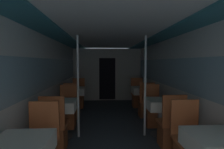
{
  "coord_description": "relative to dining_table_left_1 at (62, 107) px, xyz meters",
  "views": [
    {
      "loc": [
        -0.19,
        -0.8,
        1.52
      ],
      "look_at": [
        -0.01,
        2.52,
        1.29
      ],
      "focal_mm": 28.0,
      "sensor_mm": 36.0,
      "label": 1
    }
  ],
  "objects": [
    {
      "name": "dining_table_right_0",
      "position": [
        2.02,
        -1.78,
        0.0
      ],
      "size": [
        0.56,
        0.56,
        0.76
      ],
      "color": "#4C4C51",
      "rests_on": "ground_plane"
    },
    {
      "name": "chair_left_far_1",
      "position": [
        0.0,
        0.55,
        -0.32
      ],
      "size": [
        0.41,
        0.41,
        0.98
      ],
      "rotation": [
        0.0,
        0.0,
        3.14
      ],
      "color": "brown",
      "rests_on": "ground_plane"
    },
    {
      "name": "chair_right_far_2",
      "position": [
        2.02,
        2.33,
        -0.32
      ],
      "size": [
        0.41,
        0.41,
        0.98
      ],
      "rotation": [
        0.0,
        0.0,
        3.14
      ],
      "color": "brown",
      "rests_on": "ground_plane"
    },
    {
      "name": "dining_table_left_1",
      "position": [
        0.0,
        0.0,
        0.0
      ],
      "size": [
        0.56,
        0.56,
        0.76
      ],
      "color": "#4C4C51",
      "rests_on": "ground_plane"
    },
    {
      "name": "chair_right_near_1",
      "position": [
        2.02,
        -0.55,
        -0.32
      ],
      "size": [
        0.41,
        0.41,
        0.98
      ],
      "color": "brown",
      "rests_on": "ground_plane"
    },
    {
      "name": "chair_left_near_1",
      "position": [
        0.0,
        -0.55,
        -0.32
      ],
      "size": [
        0.41,
        0.41,
        0.98
      ],
      "color": "brown",
      "rests_on": "ground_plane"
    },
    {
      "name": "wall_right",
      "position": [
        2.38,
        0.1,
        0.45
      ],
      "size": [
        0.05,
        8.42,
        2.06
      ],
      "color": "silver",
      "rests_on": "ground_plane"
    },
    {
      "name": "chair_left_near_2",
      "position": [
        0.0,
        1.23,
        -0.32
      ],
      "size": [
        0.41,
        0.41,
        0.98
      ],
      "color": "brown",
      "rests_on": "ground_plane"
    },
    {
      "name": "dining_table_right_2",
      "position": [
        2.02,
        1.78,
        0.0
      ],
      "size": [
        0.56,
        0.56,
        0.76
      ],
      "color": "#4C4C51",
      "rests_on": "ground_plane"
    },
    {
      "name": "chair_left_far_2",
      "position": [
        0.0,
        2.33,
        -0.32
      ],
      "size": [
        0.41,
        0.41,
        0.98
      ],
      "rotation": [
        0.0,
        0.0,
        3.14
      ],
      "color": "brown",
      "rests_on": "ground_plane"
    },
    {
      "name": "ceiling_panel",
      "position": [
        1.01,
        0.1,
        1.48
      ],
      "size": [
        2.74,
        8.42,
        0.07
      ],
      "color": "silver",
      "rests_on": "wall_left"
    },
    {
      "name": "dining_table_right_1",
      "position": [
        2.02,
        0.0,
        0.0
      ],
      "size": [
        0.56,
        0.56,
        0.76
      ],
      "color": "#4C4C51",
      "rests_on": "ground_plane"
    },
    {
      "name": "chair_right_far_1",
      "position": [
        2.02,
        0.55,
        -0.32
      ],
      "size": [
        0.41,
        0.41,
        0.98
      ],
      "rotation": [
        0.0,
        0.0,
        3.14
      ],
      "color": "brown",
      "rests_on": "ground_plane"
    },
    {
      "name": "chair_right_near_2",
      "position": [
        2.02,
        1.23,
        -0.32
      ],
      "size": [
        0.41,
        0.41,
        0.98
      ],
      "color": "brown",
      "rests_on": "ground_plane"
    },
    {
      "name": "wall_left",
      "position": [
        -0.36,
        0.1,
        0.45
      ],
      "size": [
        0.05,
        8.42,
        2.06
      ],
      "color": "silver",
      "rests_on": "ground_plane"
    },
    {
      "name": "support_pole_right_1",
      "position": [
        1.69,
        -0.0,
        0.41
      ],
      "size": [
        0.04,
        0.04,
        2.06
      ],
      "color": "silver",
      "rests_on": "ground_plane"
    },
    {
      "name": "dining_table_left_2",
      "position": [
        0.0,
        1.78,
        0.0
      ],
      "size": [
        0.56,
        0.56,
        0.76
      ],
      "color": "#4C4C51",
      "rests_on": "ground_plane"
    },
    {
      "name": "support_pole_left_1",
      "position": [
        0.32,
        -0.0,
        0.41
      ],
      "size": [
        0.04,
        0.04,
        2.06
      ],
      "color": "silver",
      "rests_on": "ground_plane"
    },
    {
      "name": "bulkhead_far",
      "position": [
        1.01,
        3.46,
        0.41
      ],
      "size": [
        2.69,
        0.09,
        2.06
      ],
      "color": "#A8A8A3",
      "rests_on": "ground_plane"
    }
  ]
}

